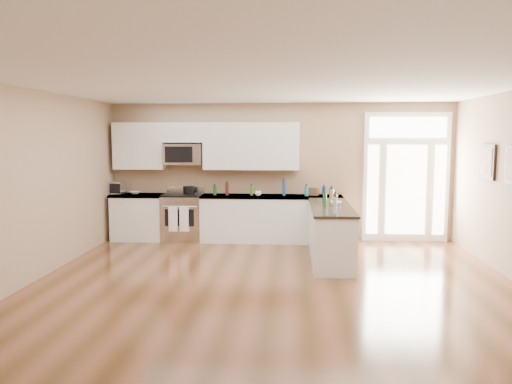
% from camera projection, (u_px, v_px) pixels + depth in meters
% --- Properties ---
extents(ground, '(8.00, 8.00, 0.00)m').
position_uv_depth(ground, '(271.00, 301.00, 6.45)').
color(ground, '#503116').
extents(room_shell, '(8.00, 8.00, 8.00)m').
position_uv_depth(room_shell, '(271.00, 169.00, 6.26)').
color(room_shell, '#A18365').
rests_on(room_shell, ground).
extents(back_cabinet_left, '(1.10, 0.66, 0.94)m').
position_uv_depth(back_cabinet_left, '(140.00, 218.00, 10.27)').
color(back_cabinet_left, white).
rests_on(back_cabinet_left, ground).
extents(back_cabinet_right, '(2.85, 0.66, 0.94)m').
position_uv_depth(back_cabinet_right, '(271.00, 220.00, 10.07)').
color(back_cabinet_right, white).
rests_on(back_cabinet_right, ground).
extents(peninsula_cabinet, '(0.69, 2.32, 0.94)m').
position_uv_depth(peninsula_cabinet, '(330.00, 235.00, 8.55)').
color(peninsula_cabinet, white).
rests_on(peninsula_cabinet, ground).
extents(upper_cabinet_left, '(1.04, 0.33, 0.95)m').
position_uv_depth(upper_cabinet_left, '(139.00, 146.00, 10.25)').
color(upper_cabinet_left, white).
rests_on(upper_cabinet_left, room_shell).
extents(upper_cabinet_right, '(1.94, 0.33, 0.95)m').
position_uv_depth(upper_cabinet_right, '(251.00, 146.00, 10.08)').
color(upper_cabinet_right, white).
rests_on(upper_cabinet_right, room_shell).
extents(upper_cabinet_short, '(0.82, 0.33, 0.40)m').
position_uv_depth(upper_cabinet_short, '(184.00, 133.00, 10.15)').
color(upper_cabinet_short, white).
rests_on(upper_cabinet_short, room_shell).
extents(microwave, '(0.78, 0.41, 0.42)m').
position_uv_depth(microwave, '(184.00, 154.00, 10.16)').
color(microwave, silver).
rests_on(microwave, room_shell).
extents(entry_door, '(1.70, 0.10, 2.60)m').
position_uv_depth(entry_door, '(406.00, 177.00, 10.04)').
color(entry_door, white).
rests_on(entry_door, ground).
extents(wall_art_near, '(0.05, 0.58, 0.58)m').
position_uv_depth(wall_art_near, '(488.00, 162.00, 8.19)').
color(wall_art_near, black).
rests_on(wall_art_near, room_shell).
extents(kitchen_range, '(0.80, 0.71, 1.08)m').
position_uv_depth(kitchen_range, '(183.00, 217.00, 10.19)').
color(kitchen_range, silver).
rests_on(kitchen_range, ground).
extents(stockpot, '(0.24, 0.24, 0.17)m').
position_uv_depth(stockpot, '(189.00, 190.00, 10.21)').
color(stockpot, black).
rests_on(stockpot, kitchen_range).
extents(toaster_oven, '(0.36, 0.31, 0.27)m').
position_uv_depth(toaster_oven, '(117.00, 188.00, 10.22)').
color(toaster_oven, silver).
rests_on(toaster_oven, back_cabinet_left).
extents(cardboard_box, '(0.24, 0.21, 0.16)m').
position_uv_depth(cardboard_box, '(313.00, 191.00, 10.04)').
color(cardboard_box, brown).
rests_on(cardboard_box, back_cabinet_right).
extents(bowl_left, '(0.23, 0.23, 0.05)m').
position_uv_depth(bowl_left, '(135.00, 193.00, 10.29)').
color(bowl_left, white).
rests_on(bowl_left, back_cabinet_left).
extents(bowl_peninsula, '(0.25, 0.25, 0.06)m').
position_uv_depth(bowl_peninsula, '(336.00, 203.00, 8.65)').
color(bowl_peninsula, white).
rests_on(bowl_peninsula, peninsula_cabinet).
extents(cup_counter, '(0.15, 0.15, 0.10)m').
position_uv_depth(cup_counter, '(258.00, 193.00, 9.93)').
color(cup_counter, white).
rests_on(cup_counter, back_cabinet_right).
extents(counter_bottles, '(2.37, 2.40, 0.32)m').
position_uv_depth(counter_bottles, '(299.00, 194.00, 9.29)').
color(counter_bottles, '#19591E').
rests_on(counter_bottles, back_cabinet_right).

